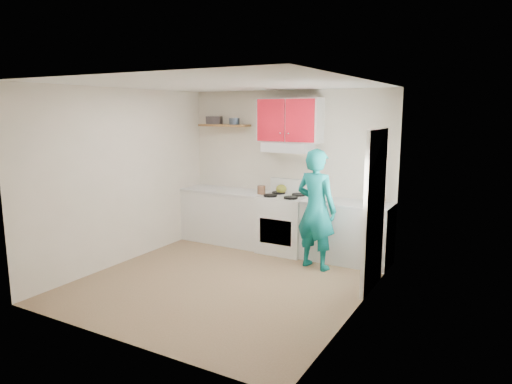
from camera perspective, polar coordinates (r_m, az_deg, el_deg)
The scene contains 21 objects.
floor at distance 6.31m, azimuth -3.71°, elevation -11.00°, with size 3.80×3.80×0.00m, color brown.
ceiling at distance 5.89m, azimuth -4.00°, elevation 13.30°, with size 3.60×3.80×0.04m, color white.
back_wall at distance 7.61m, azimuth 4.01°, elevation 2.77°, with size 3.60×0.04×2.60m, color beige.
front_wall at distance 4.53m, azimuth -17.13°, elevation -2.73°, with size 3.60×0.04×2.60m, color beige.
left_wall at distance 7.10m, azimuth -16.11°, elevation 1.87°, with size 0.04×3.80×2.60m, color beige.
right_wall at distance 5.22m, azimuth 12.95°, elevation -0.87°, with size 0.04×3.80×2.60m, color beige.
door at distance 5.94m, azimuth 14.54°, elevation -2.32°, with size 0.05×0.85×2.05m, color white.
door_glass at distance 5.87m, azimuth 14.47°, elevation 1.76°, with size 0.01×0.55×0.95m, color white.
counter_left at distance 8.00m, azimuth -3.75°, elevation -3.05°, with size 1.52×0.60×0.90m, color silver.
counter_right at distance 7.09m, azimuth 11.25°, elevation -4.97°, with size 1.32×0.60×0.90m, color silver.
stove at distance 7.43m, azimuth 3.55°, elevation -3.99°, with size 0.76×0.65×0.92m, color white.
range_hood at distance 7.33m, azimuth 4.01°, elevation 5.59°, with size 0.76×0.44×0.15m, color silver.
upper_cabinets at distance 7.36m, azimuth 4.24°, elevation 8.92°, with size 1.02×0.33×0.70m, color red.
shelf at distance 7.98m, azimuth -3.96°, elevation 8.30°, with size 0.90×0.30×0.04m, color brown.
books at distance 8.14m, azimuth -5.22°, elevation 8.91°, with size 0.26×0.19×0.13m, color #393234.
tin at distance 7.83m, azimuth -2.73°, elevation 8.81°, with size 0.18×0.18×0.11m, color #333D4C.
kettle at distance 7.54m, azimuth 3.17°, elevation 0.37°, with size 0.18×0.18×0.15m, color olive.
crock at distance 7.48m, azimuth 0.67°, elevation 0.18°, with size 0.13×0.13×0.16m, color brown.
cutting_board at distance 6.93m, azimuth 10.01°, elevation -1.37°, with size 0.28×0.20×0.02m, color olive.
silicone_mat at distance 6.90m, azimuth 13.63°, elevation -1.60°, with size 0.31×0.26×0.01m, color red.
person at distance 6.62m, azimuth 7.50°, elevation -2.14°, with size 0.64×0.42×1.75m, color #0C6C6B.
Camera 1 is at (3.23, -4.92, 2.27)m, focal length 32.05 mm.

